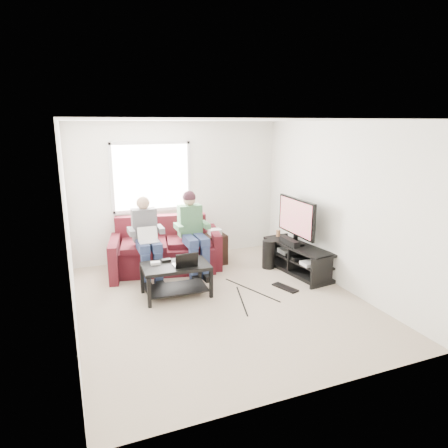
# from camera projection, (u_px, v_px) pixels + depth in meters

# --- Properties ---
(floor) EXTENTS (4.50, 4.50, 0.00)m
(floor) POSITION_uv_depth(u_px,v_px,m) (221.00, 301.00, 5.91)
(floor) COLOR tan
(floor) RESTS_ON ground
(ceiling) EXTENTS (4.50, 4.50, 0.00)m
(ceiling) POSITION_uv_depth(u_px,v_px,m) (220.00, 120.00, 5.27)
(ceiling) COLOR white
(ceiling) RESTS_ON wall_back
(wall_back) EXTENTS (4.50, 0.00, 4.50)m
(wall_back) POSITION_uv_depth(u_px,v_px,m) (178.00, 191.00, 7.62)
(wall_back) COLOR white
(wall_back) RESTS_ON floor
(wall_front) EXTENTS (4.50, 0.00, 4.50)m
(wall_front) POSITION_uv_depth(u_px,v_px,m) (311.00, 269.00, 3.56)
(wall_front) COLOR white
(wall_front) RESTS_ON floor
(wall_left) EXTENTS (0.00, 4.50, 4.50)m
(wall_left) POSITION_uv_depth(u_px,v_px,m) (68.00, 229.00, 4.88)
(wall_left) COLOR white
(wall_left) RESTS_ON floor
(wall_right) EXTENTS (0.00, 4.50, 4.50)m
(wall_right) POSITION_uv_depth(u_px,v_px,m) (338.00, 205.00, 6.31)
(wall_right) COLOR white
(wall_right) RESTS_ON floor
(window) EXTENTS (1.48, 0.04, 1.28)m
(window) POSITION_uv_depth(u_px,v_px,m) (152.00, 177.00, 7.35)
(window) COLOR white
(window) RESTS_ON wall_back
(sofa) EXTENTS (2.13, 1.23, 0.92)m
(sofa) POSITION_uv_depth(u_px,v_px,m) (166.00, 251.00, 7.17)
(sofa) COLOR #4E1316
(sofa) RESTS_ON floor
(person_left) EXTENTS (0.40, 0.71, 1.39)m
(person_left) POSITION_uv_depth(u_px,v_px,m) (147.00, 235.00, 6.60)
(person_left) COLOR navy
(person_left) RESTS_ON sofa
(person_right) EXTENTS (0.40, 0.71, 1.43)m
(person_right) POSITION_uv_depth(u_px,v_px,m) (192.00, 227.00, 6.88)
(person_right) COLOR navy
(person_right) RESTS_ON sofa
(laptop_silver) EXTENTS (0.32, 0.22, 0.24)m
(laptop_silver) POSITION_uv_depth(u_px,v_px,m) (149.00, 238.00, 6.45)
(laptop_silver) COLOR silver
(laptop_silver) RESTS_ON person_left
(coffee_table) EXTENTS (1.02, 0.65, 0.50)m
(coffee_table) POSITION_uv_depth(u_px,v_px,m) (176.00, 273.00, 6.03)
(coffee_table) COLOR black
(coffee_table) RESTS_ON floor
(laptop_black) EXTENTS (0.35, 0.26, 0.24)m
(laptop_black) POSITION_uv_depth(u_px,v_px,m) (185.00, 258.00, 5.94)
(laptop_black) COLOR black
(laptop_black) RESTS_ON coffee_table
(controller_a) EXTENTS (0.15, 0.10, 0.04)m
(controller_a) POSITION_uv_depth(u_px,v_px,m) (155.00, 263.00, 6.00)
(controller_a) COLOR silver
(controller_a) RESTS_ON coffee_table
(controller_b) EXTENTS (0.14, 0.09, 0.04)m
(controller_b) POSITION_uv_depth(u_px,v_px,m) (166.00, 260.00, 6.12)
(controller_b) COLOR black
(controller_b) RESTS_ON coffee_table
(controller_c) EXTENTS (0.15, 0.10, 0.04)m
(controller_c) POSITION_uv_depth(u_px,v_px,m) (192.00, 258.00, 6.24)
(controller_c) COLOR gray
(controller_c) RESTS_ON coffee_table
(tv_stand) EXTENTS (0.65, 1.54, 0.49)m
(tv_stand) POSITION_uv_depth(u_px,v_px,m) (298.00, 260.00, 7.03)
(tv_stand) COLOR black
(tv_stand) RESTS_ON floor
(tv) EXTENTS (0.12, 1.10, 0.81)m
(tv) POSITION_uv_depth(u_px,v_px,m) (296.00, 218.00, 6.94)
(tv) COLOR black
(tv) RESTS_ON tv_stand
(soundbar) EXTENTS (0.12, 0.50, 0.10)m
(soundbar) POSITION_uv_depth(u_px,v_px,m) (289.00, 242.00, 7.00)
(soundbar) COLOR black
(soundbar) RESTS_ON tv_stand
(drink_cup) EXTENTS (0.08, 0.08, 0.12)m
(drink_cup) POSITION_uv_depth(u_px,v_px,m) (278.00, 233.00, 7.50)
(drink_cup) COLOR #A26F46
(drink_cup) RESTS_ON tv_stand
(console_white) EXTENTS (0.30, 0.22, 0.06)m
(console_white) POSITION_uv_depth(u_px,v_px,m) (311.00, 263.00, 6.65)
(console_white) COLOR silver
(console_white) RESTS_ON tv_stand
(console_grey) EXTENTS (0.34, 0.26, 0.08)m
(console_grey) POSITION_uv_depth(u_px,v_px,m) (289.00, 251.00, 7.28)
(console_grey) COLOR gray
(console_grey) RESTS_ON tv_stand
(console_black) EXTENTS (0.38, 0.30, 0.07)m
(console_black) POSITION_uv_depth(u_px,v_px,m) (299.00, 257.00, 6.97)
(console_black) COLOR black
(console_black) RESTS_ON tv_stand
(subwoofer) EXTENTS (0.23, 0.23, 0.52)m
(subwoofer) POSITION_uv_depth(u_px,v_px,m) (269.00, 254.00, 7.21)
(subwoofer) COLOR black
(subwoofer) RESTS_ON floor
(keyboard_floor) EXTENTS (0.29, 0.48, 0.03)m
(keyboard_floor) POSITION_uv_depth(u_px,v_px,m) (285.00, 288.00, 6.37)
(keyboard_floor) COLOR black
(keyboard_floor) RESTS_ON floor
(end_table) EXTENTS (0.38, 0.38, 0.66)m
(end_table) POSITION_uv_depth(u_px,v_px,m) (215.00, 248.00, 7.46)
(end_table) COLOR black
(end_table) RESTS_ON floor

